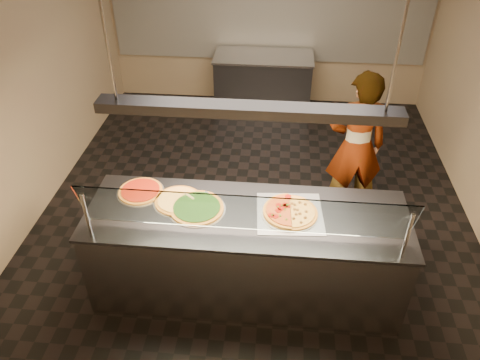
# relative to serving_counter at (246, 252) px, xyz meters

# --- Properties ---
(ground) EXTENTS (5.00, 6.00, 0.02)m
(ground) POSITION_rel_serving_counter_xyz_m (-0.00, 1.19, -0.48)
(ground) COLOR black
(ground) RESTS_ON ground
(wall_back) EXTENTS (5.00, 0.02, 3.00)m
(wall_back) POSITION_rel_serving_counter_xyz_m (-0.00, 4.20, 1.03)
(wall_back) COLOR #968360
(wall_back) RESTS_ON ground
(wall_left) EXTENTS (0.02, 6.00, 3.00)m
(wall_left) POSITION_rel_serving_counter_xyz_m (-2.51, 1.19, 1.03)
(wall_left) COLOR #968360
(wall_left) RESTS_ON ground
(tile_band) EXTENTS (4.90, 0.02, 1.20)m
(tile_band) POSITION_rel_serving_counter_xyz_m (-0.00, 4.17, 0.83)
(tile_band) COLOR silver
(tile_band) RESTS_ON wall_back
(serving_counter) EXTENTS (2.84, 0.94, 0.93)m
(serving_counter) POSITION_rel_serving_counter_xyz_m (0.00, 0.00, 0.00)
(serving_counter) COLOR #B7B7BC
(serving_counter) RESTS_ON ground
(sneeze_guard) EXTENTS (2.60, 0.18, 0.54)m
(sneeze_guard) POSITION_rel_serving_counter_xyz_m (0.00, -0.34, 0.76)
(sneeze_guard) COLOR #B7B7BC
(sneeze_guard) RESTS_ON serving_counter
(perforated_tray) EXTENTS (0.61, 0.61, 0.01)m
(perforated_tray) POSITION_rel_serving_counter_xyz_m (0.37, 0.04, 0.47)
(perforated_tray) COLOR silver
(perforated_tray) RESTS_ON serving_counter
(half_pizza_pepperoni) EXTENTS (0.27, 0.49, 0.05)m
(half_pizza_pepperoni) POSITION_rel_serving_counter_xyz_m (0.26, 0.04, 0.50)
(half_pizza_pepperoni) COLOR #9A5B1A
(half_pizza_pepperoni) RESTS_ON perforated_tray
(half_pizza_sausage) EXTENTS (0.27, 0.49, 0.04)m
(half_pizza_sausage) POSITION_rel_serving_counter_xyz_m (0.49, 0.05, 0.49)
(half_pizza_sausage) COLOR #9A5B1A
(half_pizza_sausage) RESTS_ON perforated_tray
(pizza_spinach) EXTENTS (0.51, 0.51, 0.03)m
(pizza_spinach) POSITION_rel_serving_counter_xyz_m (-0.45, 0.03, 0.48)
(pizza_spinach) COLOR silver
(pizza_spinach) RESTS_ON serving_counter
(pizza_cheese) EXTENTS (0.45, 0.45, 0.03)m
(pizza_cheese) POSITION_rel_serving_counter_xyz_m (-0.63, 0.12, 0.48)
(pizza_cheese) COLOR silver
(pizza_cheese) RESTS_ON serving_counter
(pizza_tomato) EXTENTS (0.43, 0.43, 0.03)m
(pizza_tomato) POSITION_rel_serving_counter_xyz_m (-1.01, 0.23, 0.48)
(pizza_tomato) COLOR silver
(pizza_tomato) RESTS_ON serving_counter
(pizza_spatula) EXTENTS (0.29, 0.17, 0.02)m
(pizza_spatula) POSITION_rel_serving_counter_xyz_m (-0.48, 0.18, 0.49)
(pizza_spatula) COLOR #B7B7BC
(pizza_spatula) RESTS_ON pizza_spinach
(prep_table) EXTENTS (1.51, 0.74, 0.93)m
(prep_table) POSITION_rel_serving_counter_xyz_m (-0.05, 3.74, 0.00)
(prep_table) COLOR #39393E
(prep_table) RESTS_ON ground
(worker) EXTENTS (0.69, 0.50, 1.75)m
(worker) POSITION_rel_serving_counter_xyz_m (1.09, 1.30, 0.41)
(worker) COLOR #242227
(worker) RESTS_ON ground
(heat_lamp_housing) EXTENTS (2.30, 0.18, 0.08)m
(heat_lamp_housing) POSITION_rel_serving_counter_xyz_m (0.00, 0.00, 1.48)
(heat_lamp_housing) COLOR #39393E
(heat_lamp_housing) RESTS_ON ceiling
(lamp_rod_left) EXTENTS (0.02, 0.02, 1.01)m
(lamp_rod_left) POSITION_rel_serving_counter_xyz_m (-1.00, 0.00, 2.03)
(lamp_rod_left) COLOR #B7B7BC
(lamp_rod_left) RESTS_ON ceiling
(lamp_rod_right) EXTENTS (0.02, 0.02, 1.01)m
(lamp_rod_right) POSITION_rel_serving_counter_xyz_m (1.00, 0.00, 2.03)
(lamp_rod_right) COLOR #B7B7BC
(lamp_rod_right) RESTS_ON ceiling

